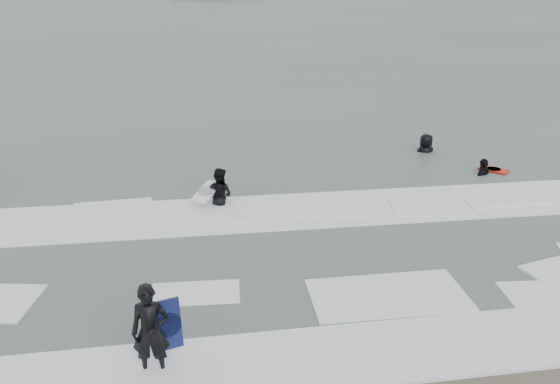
{
  "coord_description": "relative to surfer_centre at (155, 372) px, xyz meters",
  "views": [
    {
      "loc": [
        -1.85,
        -8.62,
        6.65
      ],
      "look_at": [
        0.0,
        5.0,
        1.1
      ],
      "focal_mm": 35.0,
      "sensor_mm": 36.0,
      "label": 1
    }
  ],
  "objects": [
    {
      "name": "ground",
      "position": [
        3.02,
        0.55,
        0.0
      ],
      "size": [
        320.0,
        320.0,
        0.0
      ],
      "primitive_type": "plane",
      "color": "brown",
      "rests_on": "ground"
    },
    {
      "name": "sea",
      "position": [
        3.02,
        80.55,
        0.06
      ],
      "size": [
        320.0,
        320.0,
        0.0
      ],
      "primitive_type": "plane",
      "color": "#47544C",
      "rests_on": "ground"
    },
    {
      "name": "surfer_centre",
      "position": [
        0.0,
        0.0,
        0.0
      ],
      "size": [
        0.68,
        0.46,
        1.8
      ],
      "primitive_type": "imported",
      "rotation": [
        0.0,
        0.0,
        -0.05
      ],
      "color": "black",
      "rests_on": "ground"
    },
    {
      "name": "surfer_wading",
      "position": [
        1.41,
        7.4,
        0.0
      ],
      "size": [
        1.09,
        1.04,
        1.76
      ],
      "primitive_type": "imported",
      "rotation": [
        0.0,
        0.0,
        2.53
      ],
      "color": "black",
      "rests_on": "ground"
    },
    {
      "name": "surfer_right_near",
      "position": [
        10.7,
        8.88,
        0.0
      ],
      "size": [
        1.08,
        0.96,
        1.76
      ],
      "primitive_type": "imported",
      "rotation": [
        0.0,
        0.0,
        -2.51
      ],
      "color": "black",
      "rests_on": "ground"
    },
    {
      "name": "surfer_right_far",
      "position": [
        9.65,
        11.61,
        0.0
      ],
      "size": [
        1.01,
        0.72,
        1.91
      ],
      "primitive_type": "imported",
      "rotation": [
        0.0,
        0.0,
        -3.01
      ],
      "color": "black",
      "rests_on": "ground"
    },
    {
      "name": "surf_foam",
      "position": [
        3.02,
        4.25,
        0.04
      ],
      "size": [
        30.03,
        9.06,
        0.09
      ],
      "color": "white",
      "rests_on": "ground"
    },
    {
      "name": "bodyboards",
      "position": [
        4.22,
        5.57,
        0.5
      ],
      "size": [
        11.69,
        9.54,
        1.25
      ],
      "color": "#0F174A",
      "rests_on": "ground"
    }
  ]
}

